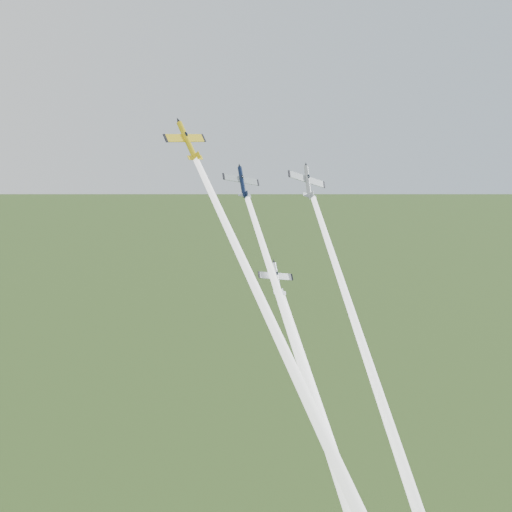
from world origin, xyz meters
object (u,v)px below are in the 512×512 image
(plane_yellow, at_px, (187,141))
(plane_navy, at_px, (242,182))
(plane_silver_right, at_px, (308,182))
(plane_silver_low, at_px, (277,278))

(plane_yellow, height_order, plane_navy, plane_yellow)
(plane_yellow, relative_size, plane_silver_right, 1.03)
(plane_navy, bearing_deg, plane_silver_right, -15.99)
(plane_silver_right, distance_m, plane_silver_low, 19.81)
(plane_yellow, bearing_deg, plane_silver_right, -15.42)
(plane_yellow, bearing_deg, plane_navy, 1.04)
(plane_navy, distance_m, plane_silver_right, 12.41)
(plane_yellow, bearing_deg, plane_silver_low, -38.53)
(plane_yellow, relative_size, plane_navy, 1.14)
(plane_yellow, xyz_separation_m, plane_silver_right, (24.52, -1.51, -7.77))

